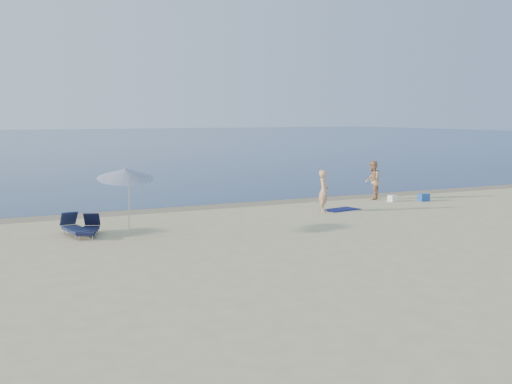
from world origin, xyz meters
TOP-DOWN VIEW (x-y plane):
  - sea at (0.00, 100.00)m, footprint 240.00×160.00m
  - wet_sand_strip at (0.00, 19.40)m, footprint 240.00×1.60m
  - person_left at (1.72, 15.83)m, footprint 0.73×0.78m
  - person_right at (6.01, 18.13)m, footprint 1.15×1.17m
  - beach_towel at (2.68, 15.93)m, footprint 1.78×1.19m
  - white_bag at (6.43, 17.11)m, footprint 0.41×0.37m
  - blue_cooler at (7.88, 16.56)m, footprint 0.51×0.37m
  - umbrella_near at (-7.30, 14.21)m, footprint 2.15×2.18m
  - lounger_left at (-8.90, 14.98)m, footprint 0.79×1.78m
  - lounger_right at (-8.48, 14.67)m, footprint 1.10×1.72m

SIDE VIEW (x-z plane):
  - wet_sand_strip at x=0.00m, z-range 0.00..0.00m
  - sea at x=0.00m, z-range 0.00..0.01m
  - beach_towel at x=2.68m, z-range 0.00..0.03m
  - white_bag at x=6.43m, z-range 0.00..0.30m
  - blue_cooler at x=7.88m, z-range 0.00..0.36m
  - lounger_right at x=-8.48m, z-range -0.10..0.63m
  - lounger_left at x=-8.90m, z-range -0.10..0.66m
  - person_left at x=1.72m, z-range 0.00..1.79m
  - person_right at x=6.01m, z-range 0.00..1.90m
  - umbrella_near at x=-7.30m, z-range 0.88..3.39m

